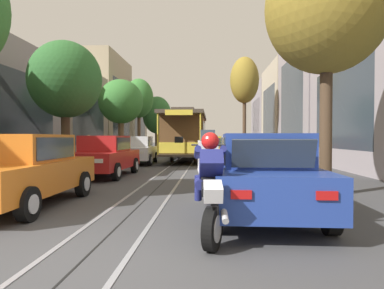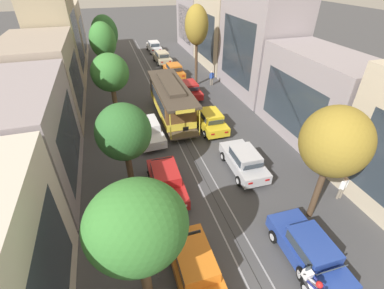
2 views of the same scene
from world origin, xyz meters
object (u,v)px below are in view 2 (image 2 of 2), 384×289
(parked_car_blue_near_right, at_px, (309,250))
(parked_car_white_far_right, at_px, (154,46))
(pedestrian_on_right_pavement, at_px, (107,130))
(street_tree_kerb_right_second, at_px, (197,26))
(parked_car_red_second_left, at_px, (166,181))
(parked_car_white_mid_left, at_px, (149,130))
(parked_car_beige_sixth_right, at_px, (162,57))
(parked_car_orange_fifth_right, at_px, (174,70))
(street_tree_kerb_left_far, at_px, (105,33))
(parked_car_red_fourth_right, at_px, (189,89))
(parked_car_yellow_mid_right, at_px, (210,120))
(cable_car_trolley, at_px, (171,100))
(pedestrian_crossing_far, at_px, (212,77))
(street_tree_kerb_left_mid, at_px, (110,73))
(parked_car_orange_near_left, at_px, (196,269))
(parked_car_silver_second_right, at_px, (244,160))
(street_tree_kerb_right_near, at_px, (335,142))
(street_tree_kerb_left_near, at_px, (137,227))
(street_tree_kerb_left_fourth, at_px, (103,41))
(street_sign_post, at_px, (156,256))
(street_tree_kerb_left_second, at_px, (124,133))
(pedestrian_on_left_pavement, at_px, (343,187))

(parked_car_blue_near_right, xyz_separation_m, parked_car_white_far_right, (-0.03, 38.24, 0.00))
(parked_car_blue_near_right, distance_m, pedestrian_on_right_pavement, 15.68)
(parked_car_white_far_right, height_order, street_tree_kerb_right_second, street_tree_kerb_right_second)
(parked_car_red_second_left, xyz_separation_m, street_tree_kerb_right_second, (7.07, 16.13, 5.52))
(parked_car_white_mid_left, height_order, parked_car_beige_sixth_right, same)
(parked_car_orange_fifth_right, height_order, street_tree_kerb_left_far, street_tree_kerb_left_far)
(parked_car_red_fourth_right, xyz_separation_m, parked_car_orange_fifth_right, (-0.04, 6.23, 0.00))
(parked_car_red_second_left, distance_m, parked_car_yellow_mid_right, 8.12)
(street_tree_kerb_right_second, bearing_deg, parked_car_orange_fifth_right, 118.06)
(cable_car_trolley, distance_m, pedestrian_crossing_far, 8.74)
(street_tree_kerb_left_mid, bearing_deg, street_tree_kerb_left_far, 89.56)
(parked_car_orange_near_left, bearing_deg, parked_car_silver_second_right, 49.71)
(parked_car_white_mid_left, xyz_separation_m, pedestrian_on_right_pavement, (-3.08, 0.72, 0.15))
(parked_car_orange_fifth_right, bearing_deg, street_tree_kerb_right_near, -85.67)
(parked_car_silver_second_right, height_order, parked_car_red_fourth_right, same)
(parked_car_white_far_right, xyz_separation_m, street_tree_kerb_left_near, (-7.20, -37.70, 3.56))
(parked_car_orange_fifth_right, relative_size, street_tree_kerb_left_fourth, 0.63)
(parked_car_yellow_mid_right, bearing_deg, parked_car_red_fourth_right, 88.52)
(street_tree_kerb_left_near, distance_m, street_tree_kerb_left_fourth, 23.98)
(cable_car_trolley, bearing_deg, parked_car_red_second_left, -105.23)
(parked_car_blue_near_right, xyz_separation_m, parked_car_red_fourth_right, (0.21, 19.71, 0.00))
(parked_car_orange_near_left, distance_m, street_sign_post, 1.83)
(parked_car_orange_near_left, relative_size, parked_car_blue_near_right, 0.99)
(street_tree_kerb_left_near, bearing_deg, parked_car_red_second_left, 70.44)
(street_tree_kerb_left_mid, distance_m, pedestrian_crossing_far, 12.23)
(parked_car_blue_near_right, bearing_deg, parked_car_orange_near_left, 173.13)
(parked_car_beige_sixth_right, height_order, street_tree_kerb_left_fourth, street_tree_kerb_left_fourth)
(street_tree_kerb_right_near, bearing_deg, parked_car_silver_second_right, 110.83)
(parked_car_red_fourth_right, bearing_deg, parked_car_blue_near_right, -90.61)
(street_tree_kerb_right_second, height_order, street_sign_post, street_tree_kerb_right_second)
(parked_car_blue_near_right, distance_m, street_sign_post, 6.85)
(parked_car_beige_sixth_right, relative_size, pedestrian_crossing_far, 2.63)
(parked_car_white_far_right, distance_m, pedestrian_crossing_far, 16.68)
(parked_car_beige_sixth_right, distance_m, street_tree_kerb_right_second, 11.05)
(street_tree_kerb_left_second, relative_size, street_tree_kerb_right_near, 0.85)
(parked_car_white_mid_left, xyz_separation_m, parked_car_red_fourth_right, (5.35, 7.07, 0.00))
(parked_car_white_mid_left, relative_size, parked_car_blue_near_right, 1.01)
(street_tree_kerb_left_fourth, bearing_deg, parked_car_red_second_left, -82.49)
(pedestrian_on_left_pavement, height_order, pedestrian_crossing_far, pedestrian_crossing_far)
(street_tree_kerb_right_near, bearing_deg, street_tree_kerb_left_far, 106.37)
(parked_car_beige_sixth_right, bearing_deg, parked_car_blue_near_right, -89.90)
(parked_car_beige_sixth_right, bearing_deg, street_tree_kerb_right_second, -77.91)
(parked_car_white_mid_left, xyz_separation_m, parked_car_orange_fifth_right, (5.31, 13.30, 0.00))
(parked_car_red_fourth_right, relative_size, street_tree_kerb_right_second, 0.52)
(parked_car_white_far_right, bearing_deg, street_tree_kerb_left_far, -146.12)
(parked_car_yellow_mid_right, bearing_deg, parked_car_white_far_right, 90.14)
(parked_car_white_mid_left, distance_m, street_tree_kerb_left_fourth, 12.84)
(parked_car_orange_near_left, xyz_separation_m, parked_car_red_second_left, (0.02, 5.86, 0.00))
(parked_car_yellow_mid_right, xyz_separation_m, parked_car_orange_fifth_right, (0.14, 13.18, 0.00))
(parked_car_white_mid_left, height_order, pedestrian_on_right_pavement, pedestrian_on_right_pavement)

